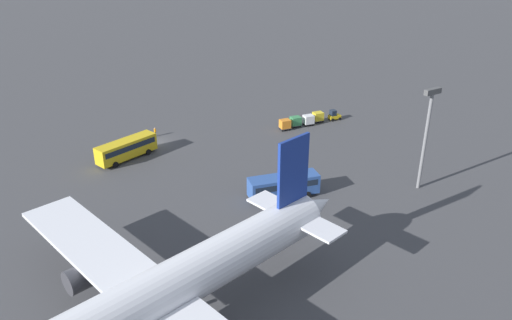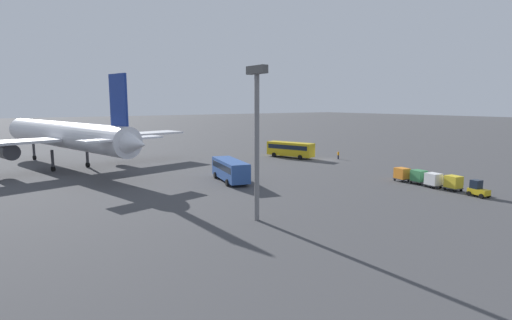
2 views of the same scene
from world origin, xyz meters
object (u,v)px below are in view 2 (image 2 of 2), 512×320
at_px(cargo_cart_green, 419,176).
at_px(baggage_tug, 478,189).
at_px(shuttle_bus_near, 290,149).
at_px(cargo_cart_white, 433,179).
at_px(shuttle_bus_far, 230,169).
at_px(cargo_cart_yellow, 453,182).
at_px(cargo_cart_orange, 402,174).
at_px(airplane, 65,135).
at_px(worker_person, 338,155).

bearing_deg(cargo_cart_green, baggage_tug, 174.51).
height_order(shuttle_bus_near, cargo_cart_white, shuttle_bus_near).
xyz_separation_m(shuttle_bus_far, baggage_tug, (-26.57, -20.84, -1.01)).
relative_size(cargo_cart_yellow, cargo_cart_orange, 1.00).
distance_m(airplane, baggage_tug, 66.84).
bearing_deg(shuttle_bus_far, baggage_tug, -128.39).
bearing_deg(shuttle_bus_far, cargo_cart_orange, -111.39).
bearing_deg(cargo_cart_white, cargo_cart_yellow, -171.44).
relative_size(cargo_cart_yellow, cargo_cart_white, 1.00).
bearing_deg(worker_person, cargo_cart_green, 158.90).
distance_m(baggage_tug, cargo_cart_orange, 11.63).
height_order(airplane, shuttle_bus_far, airplane).
relative_size(worker_person, cargo_cart_white, 0.78).
relative_size(shuttle_bus_near, cargo_cart_yellow, 4.94).
xyz_separation_m(shuttle_bus_far, cargo_cart_orange, (-14.96, -21.45, -0.76)).
bearing_deg(worker_person, cargo_cart_orange, 156.11).
height_order(worker_person, cargo_cart_yellow, cargo_cart_yellow).
bearing_deg(baggage_tug, cargo_cart_green, 2.98).
relative_size(shuttle_bus_far, cargo_cart_orange, 4.76).
xyz_separation_m(shuttle_bus_far, cargo_cart_yellow, (-22.99, -21.50, -0.76)).
bearing_deg(cargo_cart_orange, shuttle_bus_near, -5.85).
height_order(shuttle_bus_near, shuttle_bus_far, shuttle_bus_near).
bearing_deg(airplane, cargo_cart_white, -153.33).
bearing_deg(shuttle_bus_near, cargo_cart_yellow, 157.85).
xyz_separation_m(baggage_tug, cargo_cart_orange, (11.61, -0.61, 0.25)).
relative_size(shuttle_bus_near, shuttle_bus_far, 1.04).
xyz_separation_m(worker_person, cargo_cart_white, (-27.89, 10.33, 0.32)).
bearing_deg(shuttle_bus_near, shuttle_bus_far, 104.17).
bearing_deg(shuttle_bus_near, cargo_cart_orange, 156.55).
relative_size(shuttle_bus_near, cargo_cart_green, 4.94).
distance_m(airplane, cargo_cart_green, 60.38).
xyz_separation_m(airplane, shuttle_bus_far, (-27.54, -18.08, -4.08)).
distance_m(baggage_tug, cargo_cart_yellow, 3.65).
distance_m(airplane, worker_person, 53.63).
bearing_deg(cargo_cart_yellow, cargo_cart_orange, 0.34).
distance_m(cargo_cart_green, cargo_cart_orange, 2.69).
xyz_separation_m(cargo_cart_yellow, cargo_cart_white, (2.68, 0.40, 0.00)).
relative_size(shuttle_bus_near, baggage_tug, 4.31).
relative_size(airplane, cargo_cart_orange, 23.58).
xyz_separation_m(worker_person, cargo_cart_yellow, (-30.56, 9.93, 0.32)).
relative_size(baggage_tug, worker_person, 1.47).
distance_m(shuttle_bus_far, worker_person, 32.35).
distance_m(airplane, shuttle_bus_near, 44.55).
xyz_separation_m(airplane, cargo_cart_white, (-47.85, -39.17, -4.84)).
bearing_deg(shuttle_bus_near, airplane, 56.25).
height_order(shuttle_bus_far, cargo_cart_green, shuttle_bus_far).
bearing_deg(shuttle_bus_far, shuttle_bus_near, -44.73).
xyz_separation_m(cargo_cart_green, cargo_cart_orange, (2.68, 0.25, 0.00)).
bearing_deg(shuttle_bus_near, baggage_tug, 157.34).
distance_m(shuttle_bus_near, cargo_cart_orange, 30.32).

